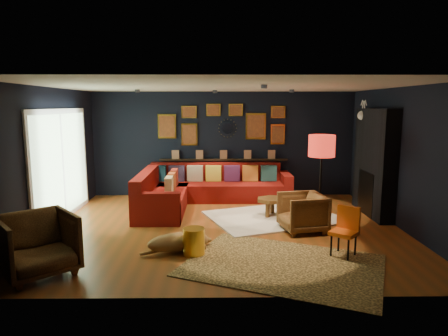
{
  "coord_description": "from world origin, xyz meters",
  "views": [
    {
      "loc": [
        -0.11,
        -7.21,
        2.27
      ],
      "look_at": [
        -0.02,
        0.3,
        1.08
      ],
      "focal_mm": 32.0,
      "sensor_mm": 36.0,
      "label": 1
    }
  ],
  "objects_px": {
    "pouf": "(166,198)",
    "dog": "(175,239)",
    "floor_lamp": "(322,150)",
    "armchair_right": "(302,211)",
    "sectional": "(197,190)",
    "coffee_table": "(274,201)",
    "gold_stool": "(194,242)",
    "orange_chair": "(346,227)",
    "armchair_left": "(38,242)"
  },
  "relations": [
    {
      "from": "pouf",
      "to": "dog",
      "type": "bearing_deg",
      "value": -79.56
    },
    {
      "from": "pouf",
      "to": "floor_lamp",
      "type": "xyz_separation_m",
      "value": [
        3.05,
        -1.55,
        1.25
      ]
    },
    {
      "from": "pouf",
      "to": "armchair_right",
      "type": "relative_size",
      "value": 0.75
    },
    {
      "from": "dog",
      "to": "pouf",
      "type": "bearing_deg",
      "value": 78.1
    },
    {
      "from": "dog",
      "to": "sectional",
      "type": "bearing_deg",
      "value": 64.15
    },
    {
      "from": "armchair_right",
      "to": "dog",
      "type": "xyz_separation_m",
      "value": [
        -2.2,
        -0.99,
        -0.18
      ]
    },
    {
      "from": "pouf",
      "to": "armchair_right",
      "type": "distance_m",
      "value": 3.2
    },
    {
      "from": "coffee_table",
      "to": "dog",
      "type": "distance_m",
      "value": 2.64
    },
    {
      "from": "floor_lamp",
      "to": "dog",
      "type": "bearing_deg",
      "value": -155.43
    },
    {
      "from": "gold_stool",
      "to": "floor_lamp",
      "type": "bearing_deg",
      "value": 30.25
    },
    {
      "from": "coffee_table",
      "to": "floor_lamp",
      "type": "relative_size",
      "value": 0.46
    },
    {
      "from": "pouf",
      "to": "orange_chair",
      "type": "bearing_deg",
      "value": -43.28
    },
    {
      "from": "sectional",
      "to": "pouf",
      "type": "xyz_separation_m",
      "value": [
        -0.69,
        -0.31,
        -0.1
      ]
    },
    {
      "from": "armchair_right",
      "to": "gold_stool",
      "type": "bearing_deg",
      "value": -69.99
    },
    {
      "from": "coffee_table",
      "to": "dog",
      "type": "height_order",
      "value": "same"
    },
    {
      "from": "coffee_table",
      "to": "armchair_left",
      "type": "bearing_deg",
      "value": -142.11
    },
    {
      "from": "orange_chair",
      "to": "coffee_table",
      "type": "bearing_deg",
      "value": 151.11
    },
    {
      "from": "dog",
      "to": "gold_stool",
      "type": "bearing_deg",
      "value": -48.28
    },
    {
      "from": "armchair_left",
      "to": "gold_stool",
      "type": "relative_size",
      "value": 2.21
    },
    {
      "from": "pouf",
      "to": "armchair_right",
      "type": "height_order",
      "value": "armchair_right"
    },
    {
      "from": "pouf",
      "to": "sectional",
      "type": "bearing_deg",
      "value": 24.23
    },
    {
      "from": "pouf",
      "to": "armchair_left",
      "type": "xyz_separation_m",
      "value": [
        -1.25,
        -3.55,
        0.24
      ]
    },
    {
      "from": "armchair_right",
      "to": "sectional",
      "type": "bearing_deg",
      "value": -146.26
    },
    {
      "from": "armchair_left",
      "to": "floor_lamp",
      "type": "distance_m",
      "value": 4.85
    },
    {
      "from": "pouf",
      "to": "dog",
      "type": "distance_m",
      "value": 2.76
    },
    {
      "from": "armchair_right",
      "to": "orange_chair",
      "type": "xyz_separation_m",
      "value": [
        0.41,
        -1.2,
        0.06
      ]
    },
    {
      "from": "armchair_right",
      "to": "orange_chair",
      "type": "distance_m",
      "value": 1.27
    },
    {
      "from": "sectional",
      "to": "armchair_right",
      "type": "distance_m",
      "value": 2.86
    },
    {
      "from": "armchair_left",
      "to": "armchair_right",
      "type": "bearing_deg",
      "value": -15.58
    },
    {
      "from": "gold_stool",
      "to": "dog",
      "type": "height_order",
      "value": "gold_stool"
    },
    {
      "from": "pouf",
      "to": "dog",
      "type": "relative_size",
      "value": 0.48
    },
    {
      "from": "gold_stool",
      "to": "orange_chair",
      "type": "height_order",
      "value": "orange_chair"
    },
    {
      "from": "armchair_left",
      "to": "orange_chair",
      "type": "bearing_deg",
      "value": -32.2
    },
    {
      "from": "sectional",
      "to": "coffee_table",
      "type": "distance_m",
      "value": 1.95
    },
    {
      "from": "sectional",
      "to": "orange_chair",
      "type": "bearing_deg",
      "value": -53.2
    },
    {
      "from": "gold_stool",
      "to": "dog",
      "type": "distance_m",
      "value": 0.33
    },
    {
      "from": "armchair_left",
      "to": "dog",
      "type": "height_order",
      "value": "armchair_left"
    },
    {
      "from": "sectional",
      "to": "dog",
      "type": "distance_m",
      "value": 3.03
    },
    {
      "from": "armchair_left",
      "to": "floor_lamp",
      "type": "xyz_separation_m",
      "value": [
        4.3,
        2.0,
        1.01
      ]
    },
    {
      "from": "coffee_table",
      "to": "floor_lamp",
      "type": "xyz_separation_m",
      "value": [
        0.75,
        -0.76,
        1.15
      ]
    },
    {
      "from": "coffee_table",
      "to": "armchair_left",
      "type": "relative_size",
      "value": 0.87
    },
    {
      "from": "orange_chair",
      "to": "sectional",
      "type": "bearing_deg",
      "value": 167.32
    },
    {
      "from": "coffee_table",
      "to": "armchair_right",
      "type": "height_order",
      "value": "armchair_right"
    },
    {
      "from": "sectional",
      "to": "gold_stool",
      "type": "distance_m",
      "value": 3.17
    },
    {
      "from": "armchair_right",
      "to": "floor_lamp",
      "type": "bearing_deg",
      "value": 105.36
    },
    {
      "from": "armchair_right",
      "to": "gold_stool",
      "type": "distance_m",
      "value": 2.22
    },
    {
      "from": "armchair_right",
      "to": "floor_lamp",
      "type": "xyz_separation_m",
      "value": [
        0.35,
        0.17,
        1.09
      ]
    },
    {
      "from": "sectional",
      "to": "armchair_left",
      "type": "height_order",
      "value": "armchair_left"
    },
    {
      "from": "gold_stool",
      "to": "orange_chair",
      "type": "xyz_separation_m",
      "value": [
        2.3,
        -0.06,
        0.23
      ]
    },
    {
      "from": "armchair_left",
      "to": "orange_chair",
      "type": "xyz_separation_m",
      "value": [
        4.35,
        0.63,
        -0.02
      ]
    }
  ]
}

